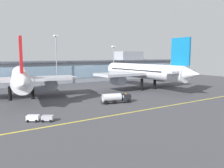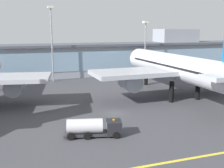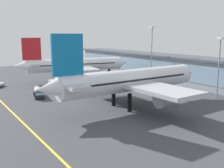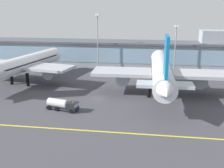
{
  "view_description": "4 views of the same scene",
  "coord_description": "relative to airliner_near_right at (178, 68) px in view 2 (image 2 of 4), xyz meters",
  "views": [
    {
      "loc": [
        -46.03,
        -66.14,
        14.1
      ],
      "look_at": [
        0.41,
        3.55,
        3.71
      ],
      "focal_mm": 37.01,
      "sensor_mm": 36.0,
      "label": 1
    },
    {
      "loc": [
        -18.15,
        -50.71,
        16.85
      ],
      "look_at": [
        1.99,
        8.12,
        4.32
      ],
      "focal_mm": 44.53,
      "sensor_mm": 36.0,
      "label": 2
    },
    {
      "loc": [
        75.81,
        -37.42,
        20.03
      ],
      "look_at": [
        3.4,
        11.1,
        3.73
      ],
      "focal_mm": 42.48,
      "sensor_mm": 36.0,
      "label": 3
    },
    {
      "loc": [
        16.06,
        -77.64,
        26.9
      ],
      "look_at": [
        3.83,
        3.56,
        3.75
      ],
      "focal_mm": 44.87,
      "sensor_mm": 36.0,
      "label": 4
    }
  ],
  "objects": [
    {
      "name": "taxiway_centreline_stripe",
      "position": [
        -18.62,
        -29.07,
        -7.41
      ],
      "size": [
        164.19,
        0.5,
        0.01
      ],
      "primitive_type": "cube",
      "color": "yellow",
      "rests_on": "ground"
    },
    {
      "name": "fuel_tanker_truck",
      "position": [
        -25.81,
        -17.55,
        -5.91
      ],
      "size": [
        9.36,
        4.72,
        2.9
      ],
      "rotation": [
        0.0,
        0.0,
        6.05
      ],
      "color": "black",
      "rests_on": "ground"
    },
    {
      "name": "ground_plane",
      "position": [
        -18.62,
        -7.07,
        -7.42
      ],
      "size": [
        205.23,
        205.23,
        0.0
      ],
      "primitive_type": "plane",
      "color": "#424247"
    },
    {
      "name": "airliner_near_right",
      "position": [
        0.0,
        0.0,
        0.0
      ],
      "size": [
        42.6,
        53.61,
        20.26
      ],
      "rotation": [
        0.0,
        0.0,
        1.59
      ],
      "color": "black",
      "rests_on": "ground"
    },
    {
      "name": "terminal_building",
      "position": [
        -16.64,
        40.95,
        -1.33
      ],
      "size": [
        149.6,
        14.0,
        16.54
      ],
      "color": "#9399A3",
      "rests_on": "ground"
    },
    {
      "name": "apron_light_mast_west",
      "position": [
        -26.18,
        31.37,
        7.99
      ],
      "size": [
        1.8,
        1.8,
        23.53
      ],
      "color": "gray",
      "rests_on": "ground"
    },
    {
      "name": "apron_light_mast_centre",
      "position": [
        5.99,
        31.17,
        5.59
      ],
      "size": [
        1.8,
        1.8,
        19.25
      ],
      "color": "gray",
      "rests_on": "ground"
    }
  ]
}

